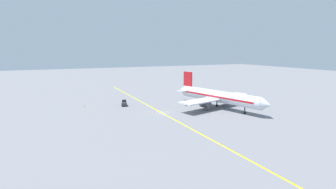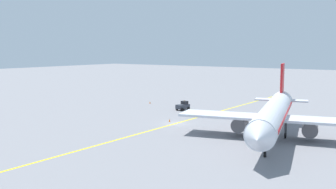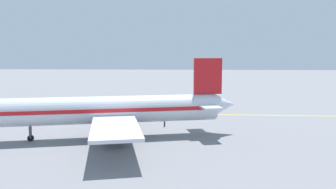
% 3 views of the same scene
% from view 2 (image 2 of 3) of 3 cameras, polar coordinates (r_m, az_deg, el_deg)
% --- Properties ---
extents(ground_plane, '(400.00, 400.00, 0.00)m').
position_cam_2_polar(ground_plane, '(69.84, 1.17, -4.22)').
color(ground_plane, slate).
extents(apron_yellow_centreline, '(0.56, 120.00, 0.01)m').
position_cam_2_polar(apron_yellow_centreline, '(69.84, 1.17, -4.22)').
color(apron_yellow_centreline, yellow).
rests_on(apron_yellow_centreline, ground).
extents(airplane_at_gate, '(28.41, 35.07, 10.60)m').
position_cam_2_polar(airplane_at_gate, '(59.07, 15.12, -2.80)').
color(airplane_at_gate, silver).
rests_on(airplane_at_gate, ground).
extents(baggage_tug_dark, '(2.27, 3.25, 2.11)m').
position_cam_2_polar(baggage_tug_dark, '(84.75, 2.20, -1.67)').
color(baggage_tug_dark, '#333842').
rests_on(baggage_tug_dark, ground).
extents(ground_crew_worker, '(0.56, 0.32, 1.68)m').
position_cam_2_polar(ground_crew_worker, '(68.49, 11.02, -3.79)').
color(ground_crew_worker, '#23232D').
rests_on(ground_crew_worker, ground).
extents(traffic_cone_near_nose, '(0.32, 0.32, 0.55)m').
position_cam_2_polar(traffic_cone_near_nose, '(71.23, 0.23, -3.78)').
color(traffic_cone_near_nose, orange).
rests_on(traffic_cone_near_nose, ground).
extents(traffic_cone_mid_apron, '(0.32, 0.32, 0.55)m').
position_cam_2_polar(traffic_cone_mid_apron, '(94.96, -2.63, -1.15)').
color(traffic_cone_mid_apron, orange).
rests_on(traffic_cone_mid_apron, ground).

